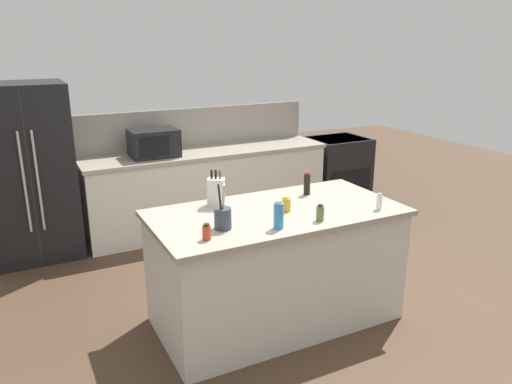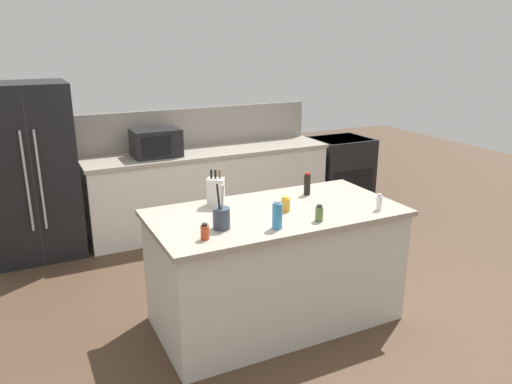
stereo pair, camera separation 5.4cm
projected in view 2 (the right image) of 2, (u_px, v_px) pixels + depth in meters
The scene contains 15 objects.
ground_plane at pixel (275, 318), 4.10m from camera, with size 14.00×14.00×0.00m, color #473323.
back_counter_run at pixel (210, 189), 5.97m from camera, with size 2.91×0.66×0.94m.
wall_backsplash at pixel (199, 127), 6.03m from camera, with size 2.87×0.03×0.46m, color gray.
kitchen_island at pixel (275, 266), 3.96m from camera, with size 1.94×0.99×0.94m.
refrigerator at pixel (31, 172), 5.08m from camera, with size 0.85×0.75×1.79m.
range_oven at pixel (339, 171), 6.76m from camera, with size 0.76×0.65×0.92m.
microwave at pixel (156, 143), 5.52m from camera, with size 0.52×0.39×0.30m.
knife_block at pixel (216, 192), 3.90m from camera, with size 0.16×0.15×0.29m.
utensil_crock at pixel (221, 217), 3.44m from camera, with size 0.12×0.12×0.32m.
dish_soap_bottle at pixel (277, 215), 3.44m from camera, with size 0.07×0.07×0.20m.
soy_sauce_bottle at pixel (307, 184), 4.18m from camera, with size 0.05×0.05×0.19m.
spice_jar_paprika at pixel (205, 232), 3.26m from camera, with size 0.06×0.06×0.11m.
spice_jar_oregano at pixel (319, 213), 3.59m from camera, with size 0.06×0.06×0.12m.
salt_shaker at pixel (379, 202), 3.82m from camera, with size 0.04×0.04×0.13m.
honey_jar at pixel (285, 204), 3.79m from camera, with size 0.07×0.07×0.12m.
Camera 2 is at (-1.73, -3.17, 2.21)m, focal length 35.00 mm.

